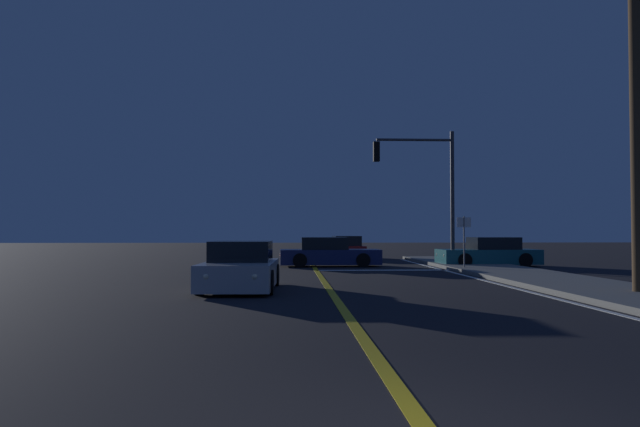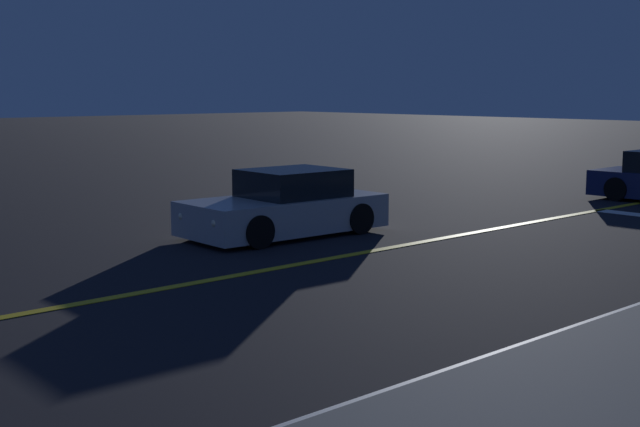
# 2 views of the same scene
# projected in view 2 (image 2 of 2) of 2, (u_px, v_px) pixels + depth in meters

# --- Properties ---
(lane_line_center) EXTENTS (0.20, 37.16, 0.01)m
(lane_line_center) POSITION_uv_depth(u_px,v_px,m) (314.00, 261.00, 14.67)
(lane_line_center) COLOR gold
(lane_line_center) RESTS_ON ground
(lane_line_edge_right) EXTENTS (0.16, 37.16, 0.01)m
(lane_line_edge_right) POSITION_uv_depth(u_px,v_px,m) (589.00, 323.00, 10.81)
(lane_line_edge_right) COLOR white
(lane_line_edge_right) RESTS_ON ground
(car_side_waiting_silver) EXTENTS (2.10, 4.25, 1.34)m
(car_side_waiting_silver) POSITION_uv_depth(u_px,v_px,m) (286.00, 207.00, 17.34)
(car_side_waiting_silver) COLOR #B2B5BA
(car_side_waiting_silver) RESTS_ON ground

